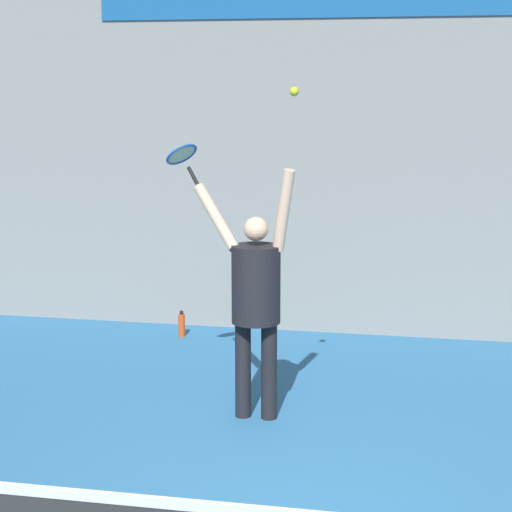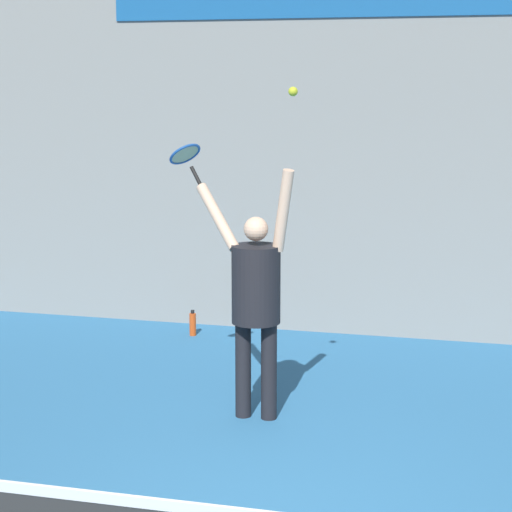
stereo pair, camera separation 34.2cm
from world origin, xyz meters
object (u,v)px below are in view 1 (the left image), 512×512
Objects in this scene: tennis_ball at (294,91)px; water_bottle at (182,325)px; tennis_player at (255,293)px; tennis_racket at (183,156)px.

tennis_ball is 3.83m from water_bottle.
tennis_ball is (0.33, -0.15, 1.60)m from tennis_player.
tennis_racket reaches higher than water_bottle.
tennis_player is 28.77× the size of tennis_ball.
tennis_racket is 1.31× the size of water_bottle.
tennis_racket is (-0.71, 0.40, 1.05)m from tennis_player.
tennis_player reaches higher than water_bottle.
water_bottle is (-0.57, 1.85, -1.97)m from tennis_racket.
tennis_player is 5.56× the size of tennis_racket.
water_bottle is at bearing 107.10° from tennis_racket.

